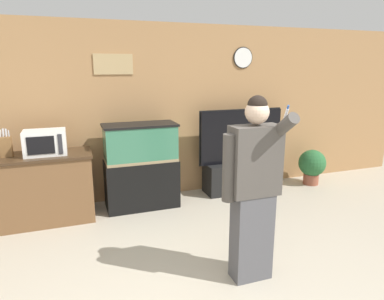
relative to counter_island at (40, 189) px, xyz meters
The scene contains 8 objects.
wall_back_paneled 1.67m from the counter_island, 18.90° to the left, with size 10.00×0.08×2.60m.
counter_island is the anchor object (origin of this frame).
microwave 0.61m from the counter_island, ahead, with size 0.50×0.34×0.31m.
knife_block 0.67m from the counter_island, behind, with size 0.13×0.11×0.35m.
aquarium_on_stand 1.34m from the counter_island, ahead, with size 1.01×0.49×1.21m.
tv_on_stand 2.96m from the counter_island, ahead, with size 1.40×0.40×1.33m.
person_standing 2.83m from the counter_island, 45.75° to the right, with size 0.55×0.41×1.74m.
potted_plant 4.27m from the counter_island, ahead, with size 0.46×0.46×0.60m.
Camera 1 is at (-0.91, -1.99, 1.97)m, focal length 32.00 mm.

